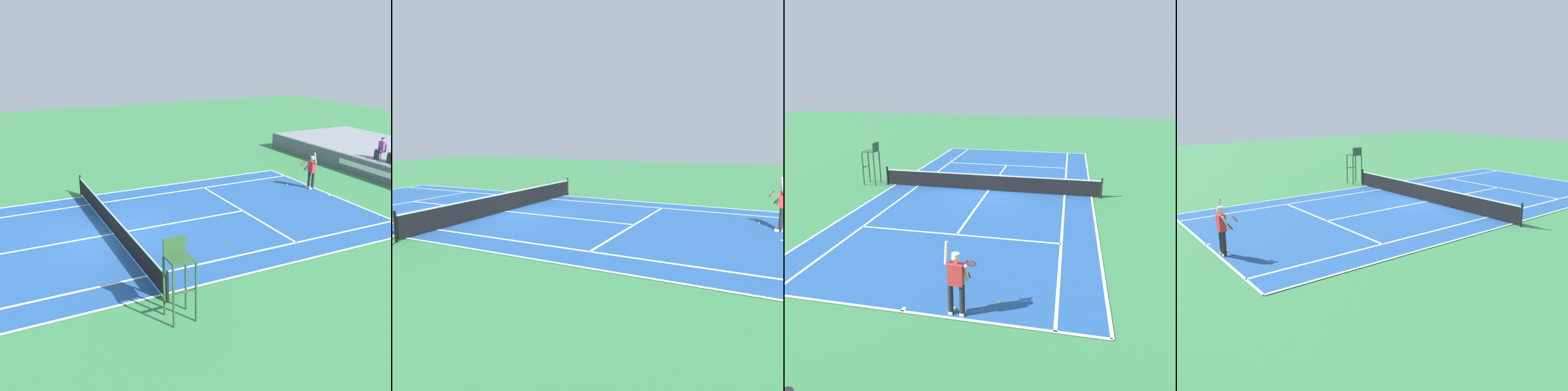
{
  "view_description": "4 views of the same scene",
  "coord_description": "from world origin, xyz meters",
  "views": [
    {
      "loc": [
        17.67,
        -4.74,
        7.73
      ],
      "look_at": [
        -0.45,
        4.09,
        1.0
      ],
      "focal_mm": 42.42,
      "sensor_mm": 36.0,
      "label": 1
    },
    {
      "loc": [
        14.41,
        11.42,
        3.51
      ],
      "look_at": [
        -0.45,
        4.09,
        1.0
      ],
      "focal_mm": 35.35,
      "sensor_mm": 36.0,
      "label": 2
    },
    {
      "loc": [
        -4.13,
        20.63,
        6.23
      ],
      "look_at": [
        -0.45,
        4.09,
        1.0
      ],
      "focal_mm": 36.68,
      "sensor_mm": 36.0,
      "label": 3
    },
    {
      "loc": [
        -16.4,
        16.29,
        5.48
      ],
      "look_at": [
        -0.45,
        4.09,
        1.0
      ],
      "focal_mm": 39.24,
      "sensor_mm": 36.0,
      "label": 4
    }
  ],
  "objects": [
    {
      "name": "ground_plane",
      "position": [
        0.0,
        0.0,
        0.0
      ],
      "size": [
        80.0,
        80.0,
        0.0
      ],
      "primitive_type": "plane",
      "color": "#387F47"
    },
    {
      "name": "court",
      "position": [
        0.0,
        0.0,
        0.01
      ],
      "size": [
        11.08,
        23.88,
        0.03
      ],
      "color": "#235193",
      "rests_on": "ground"
    },
    {
      "name": "net",
      "position": [
        0.0,
        0.0,
        0.52
      ],
      "size": [
        11.98,
        0.1,
        1.07
      ],
      "color": "black",
      "rests_on": "ground"
    },
    {
      "name": "barrier_wall",
      "position": [
        0.0,
        16.09,
        0.52
      ],
      "size": [
        22.55,
        0.25,
        1.05
      ],
      "color": "#565B66",
      "rests_on": "ground"
    },
    {
      "name": "spectator_seated_0",
      "position": [
        -1.76,
        17.05,
        1.66
      ],
      "size": [
        0.44,
        0.6,
        1.27
      ],
      "color": "#474C56",
      "rests_on": "bleacher_platform"
    },
    {
      "name": "tennis_player",
      "position": [
        -1.5,
        11.67,
        0.99
      ],
      "size": [
        0.77,
        0.62,
        2.08
      ],
      "color": "#232328",
      "rests_on": "ground"
    },
    {
      "name": "tennis_ball",
      "position": [
        -2.53,
        10.9,
        0.03
      ],
      "size": [
        0.07,
        0.07,
        0.07
      ],
      "primitive_type": "sphere",
      "color": "#D1E533",
      "rests_on": "ground"
    },
    {
      "name": "umpire_chair",
      "position": [
        6.84,
        0.0,
        1.56
      ],
      "size": [
        0.77,
        0.77,
        2.44
      ],
      "color": "#2D562D",
      "rests_on": "ground"
    }
  ]
}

